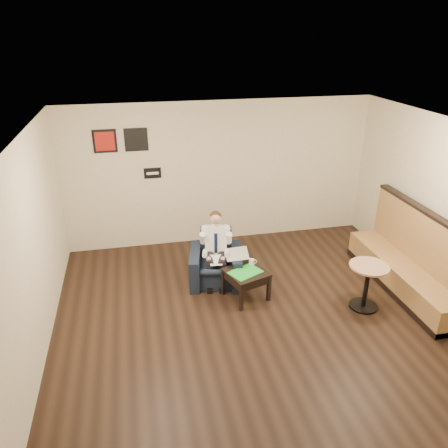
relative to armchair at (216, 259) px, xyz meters
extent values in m
plane|color=black|center=(0.41, -1.37, -0.42)|extent=(6.00, 6.00, 0.00)
cube|color=#EFE5C3|center=(0.41, 1.63, 0.98)|extent=(6.00, 0.02, 2.80)
cube|color=#EFE5C3|center=(0.41, -4.37, 0.98)|extent=(6.00, 0.02, 2.80)
cube|color=#EFE5C3|center=(-2.59, -1.37, 0.98)|extent=(0.02, 6.00, 2.80)
cube|color=white|center=(0.41, -1.37, 2.38)|extent=(6.00, 6.00, 0.02)
cube|color=black|center=(-0.89, 1.61, 1.08)|extent=(0.32, 0.02, 0.20)
cube|color=#B31F16|center=(-1.69, 1.61, 1.73)|extent=(0.42, 0.03, 0.42)
cube|color=black|center=(-1.14, 1.61, 1.73)|extent=(0.42, 0.03, 0.42)
cube|color=black|center=(0.00, 0.00, 0.00)|extent=(1.02, 1.02, 0.84)
cube|color=white|center=(-0.04, -0.20, 0.10)|extent=(0.23, 0.30, 0.01)
cube|color=silver|center=(0.33, -0.16, 0.15)|extent=(0.43, 0.51, 0.01)
cube|color=black|center=(0.37, -0.60, -0.18)|extent=(0.75, 0.75, 0.48)
cube|color=green|center=(0.35, -0.63, 0.07)|extent=(0.59, 0.52, 0.01)
cylinder|color=white|center=(0.51, -0.41, 0.11)|extent=(0.11, 0.11, 0.10)
cube|color=black|center=(0.37, -0.42, 0.07)|extent=(0.16, 0.10, 0.01)
cube|color=olive|center=(3.00, -0.88, 0.25)|extent=(0.63, 2.63, 1.35)
cylinder|color=tan|center=(2.11, -1.25, -0.05)|extent=(0.60, 0.60, 0.74)
camera|label=1|loc=(-1.24, -6.36, 3.60)|focal=35.00mm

